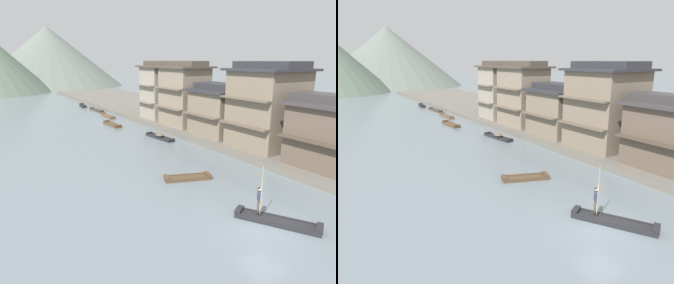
% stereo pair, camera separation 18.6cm
% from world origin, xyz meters
% --- Properties ---
extents(ground_plane, '(400.00, 400.00, 0.00)m').
position_xyz_m(ground_plane, '(0.00, 0.00, 0.00)').
color(ground_plane, slate).
extents(riverbank_right, '(18.00, 110.00, 0.57)m').
position_xyz_m(riverbank_right, '(16.88, 30.00, 0.28)').
color(riverbank_right, '#6B665B').
rests_on(riverbank_right, ground).
extents(boat_foreground_poled, '(3.30, 4.74, 0.47)m').
position_xyz_m(boat_foreground_poled, '(1.07, 0.06, 0.15)').
color(boat_foreground_poled, '#232326').
rests_on(boat_foreground_poled, ground).
extents(boatman_person, '(0.41, 0.49, 3.04)m').
position_xyz_m(boatman_person, '(0.50, 1.04, 1.48)').
color(boatman_person, black).
rests_on(boatman_person, boat_foreground_poled).
extents(boat_moored_nearest, '(1.33, 3.71, 0.54)m').
position_xyz_m(boat_moored_nearest, '(6.02, 53.96, 0.19)').
color(boat_moored_nearest, '#232326').
rests_on(boat_moored_nearest, ground).
extents(boat_moored_second, '(1.23, 4.54, 0.49)m').
position_xyz_m(boat_moored_second, '(3.76, 32.34, 0.16)').
color(boat_moored_second, brown).
rests_on(boat_moored_second, ground).
extents(boat_moored_third, '(0.96, 4.88, 0.53)m').
position_xyz_m(boat_moored_third, '(5.81, 39.37, 0.17)').
color(boat_moored_third, brown).
rests_on(boat_moored_third, ground).
extents(boat_moored_far, '(1.51, 4.94, 0.69)m').
position_xyz_m(boat_moored_far, '(5.77, 21.85, 0.23)').
color(boat_moored_far, '#232326').
rests_on(boat_moored_far, ground).
extents(boat_midriver_drifting, '(1.20, 5.24, 0.40)m').
position_xyz_m(boat_midriver_drifting, '(6.53, 47.14, 0.13)').
color(boat_midriver_drifting, '#423328').
rests_on(boat_midriver_drifting, ground).
extents(boat_midriver_upstream, '(3.95, 2.27, 0.41)m').
position_xyz_m(boat_midriver_upstream, '(0.72, 8.72, 0.14)').
color(boat_midriver_upstream, brown).
rests_on(boat_midriver_upstream, ground).
extents(house_waterfront_nearest, '(5.62, 6.94, 6.14)m').
position_xyz_m(house_waterfront_nearest, '(11.56, 3.62, 3.57)').
color(house_waterfront_nearest, brown).
rests_on(house_waterfront_nearest, riverbank_right).
extents(house_waterfront_second, '(7.12, 7.07, 8.74)m').
position_xyz_m(house_waterfront_second, '(12.31, 11.14, 4.86)').
color(house_waterfront_second, '#7F705B').
rests_on(house_waterfront_second, riverbank_right).
extents(house_waterfront_tall, '(6.96, 7.02, 6.14)m').
position_xyz_m(house_waterfront_tall, '(12.23, 18.01, 3.56)').
color(house_waterfront_tall, '#7F705B').
rests_on(house_waterfront_tall, riverbank_right).
extents(house_waterfront_narrow, '(5.84, 7.12, 8.74)m').
position_xyz_m(house_waterfront_narrow, '(11.67, 25.19, 4.87)').
color(house_waterfront_narrow, gray).
rests_on(house_waterfront_narrow, riverbank_right).
extents(house_waterfront_far, '(6.15, 5.79, 8.74)m').
position_xyz_m(house_waterfront_far, '(11.82, 31.84, 4.88)').
color(house_waterfront_far, gray).
rests_on(house_waterfront_far, riverbank_right).
extents(hill_far_centre, '(53.21, 53.21, 21.49)m').
position_xyz_m(hill_far_centre, '(12.62, 115.27, 10.75)').
color(hill_far_centre, slate).
rests_on(hill_far_centre, ground).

